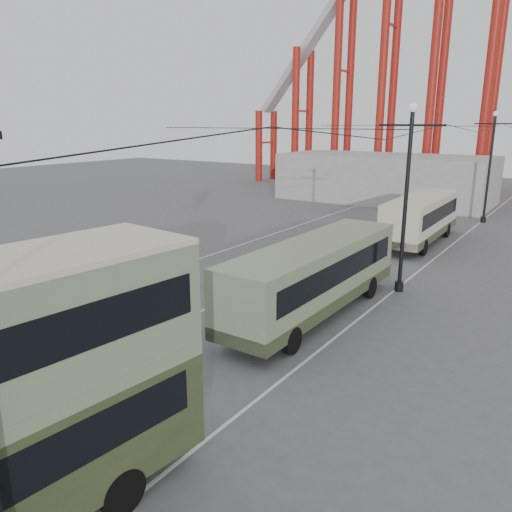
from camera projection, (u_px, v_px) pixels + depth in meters
The scene contains 8 objects.
ground at pixel (2, 423), 14.45m from camera, with size 160.00×160.00×0.00m, color #545457.
road_markings at pixel (305, 264), 30.65m from camera, with size 12.52×120.00×0.01m.
lamp_post_mid at pixel (406, 201), 24.56m from camera, with size 3.20×0.44×9.32m.
lamp_post_far at pixel (489, 168), 42.13m from camera, with size 3.20×0.44×9.32m.
fairground_shed at pixel (385, 178), 54.58m from camera, with size 22.00×10.00×5.00m, color gray.
single_decker_green at pixel (315, 275), 22.16m from camera, with size 2.85×11.88×3.35m.
single_decker_cream at pixel (421, 217), 35.57m from camera, with size 2.92×10.77×3.33m.
pedestrian at pixel (175, 350), 17.15m from camera, with size 0.63×0.42×1.74m, color black.
Camera 1 is at (13.23, -6.35, 8.46)m, focal length 35.00 mm.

